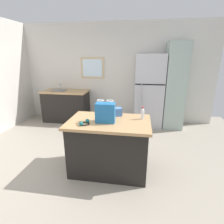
% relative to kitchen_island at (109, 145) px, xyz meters
% --- Properties ---
extents(ground, '(6.50, 6.50, 0.00)m').
position_rel_kitchen_island_xyz_m(ground, '(-0.25, -0.06, -0.44)').
color(ground, '#9E9384').
extents(back_wall, '(5.42, 0.13, 2.72)m').
position_rel_kitchen_island_xyz_m(back_wall, '(-0.26, 2.57, 0.93)').
color(back_wall, silver).
rests_on(back_wall, ground).
extents(kitchen_island, '(1.28, 0.83, 0.87)m').
position_rel_kitchen_island_xyz_m(kitchen_island, '(0.00, 0.00, 0.00)').
color(kitchen_island, black).
rests_on(kitchen_island, ground).
extents(refrigerator, '(0.74, 0.69, 1.89)m').
position_rel_kitchen_island_xyz_m(refrigerator, '(0.69, 2.17, 0.51)').
color(refrigerator, '#B7B7BC').
rests_on(refrigerator, ground).
extents(tall_cabinet, '(0.50, 0.61, 2.18)m').
position_rel_kitchen_island_xyz_m(tall_cabinet, '(1.33, 2.17, 0.65)').
color(tall_cabinet, '#9EB2A8').
rests_on(tall_cabinet, ground).
extents(sink_counter, '(1.28, 0.68, 1.07)m').
position_rel_kitchen_island_xyz_m(sink_counter, '(-1.66, 2.17, 0.02)').
color(sink_counter, black).
rests_on(sink_counter, ground).
extents(shopping_bag, '(0.30, 0.17, 0.34)m').
position_rel_kitchen_island_xyz_m(shopping_bag, '(-0.04, -0.06, 0.58)').
color(shopping_bag, '#236BAD').
rests_on(shopping_bag, kitchen_island).
extents(small_box, '(0.19, 0.18, 0.13)m').
position_rel_kitchen_island_xyz_m(small_box, '(0.09, 0.28, 0.50)').
color(small_box, '#4775B7').
rests_on(small_box, kitchen_island).
extents(bottle, '(0.05, 0.05, 0.21)m').
position_rel_kitchen_island_xyz_m(bottle, '(0.51, 0.17, 0.52)').
color(bottle, white).
rests_on(bottle, kitchen_island).
extents(ear_defenders, '(0.20, 0.20, 0.06)m').
position_rel_kitchen_island_xyz_m(ear_defenders, '(-0.33, -0.20, 0.45)').
color(ear_defenders, black).
rests_on(ear_defenders, kitchen_island).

